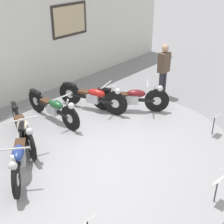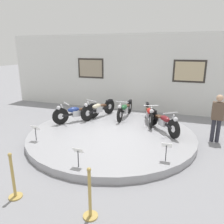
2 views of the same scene
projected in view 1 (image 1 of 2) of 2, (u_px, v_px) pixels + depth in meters
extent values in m
plane|color=gray|center=(105.00, 154.00, 6.82)|extent=(60.00, 60.00, 0.00)
cylinder|color=#99999E|center=(105.00, 150.00, 6.77)|extent=(5.69, 5.69, 0.22)
cube|color=#2D2823|center=(70.00, 20.00, 9.62)|extent=(1.40, 0.02, 1.00)
cube|color=#C6B289|center=(70.00, 20.00, 9.62)|extent=(1.24, 0.02, 0.84)
cylinder|color=black|center=(16.00, 180.00, 5.25)|extent=(0.45, 0.53, 0.64)
cylinder|color=silver|center=(16.00, 180.00, 5.25)|extent=(0.19, 0.21, 0.22)
cylinder|color=black|center=(23.00, 137.00, 6.43)|extent=(0.45, 0.53, 0.64)
cylinder|color=silver|center=(23.00, 137.00, 6.43)|extent=(0.19, 0.21, 0.22)
cube|color=black|center=(20.00, 157.00, 5.84)|extent=(0.84, 1.01, 0.07)
cube|color=silver|center=(20.00, 157.00, 5.79)|extent=(0.36, 0.37, 0.24)
ellipsoid|color=navy|center=(18.00, 153.00, 5.63)|extent=(0.47, 0.51, 0.20)
cube|color=#472D1E|center=(20.00, 144.00, 5.96)|extent=(0.36, 0.37, 0.07)
cube|color=black|center=(21.00, 126.00, 6.30)|extent=(0.30, 0.34, 0.06)
cylinder|color=silver|center=(15.00, 165.00, 5.29)|extent=(0.19, 0.22, 0.54)
cylinder|color=silver|center=(14.00, 149.00, 5.26)|extent=(0.44, 0.37, 0.03)
sphere|color=silver|center=(13.00, 166.00, 5.04)|extent=(0.15, 0.15, 0.15)
cylinder|color=black|center=(31.00, 145.00, 6.17)|extent=(0.29, 0.63, 0.65)
cylinder|color=silver|center=(31.00, 145.00, 6.17)|extent=(0.14, 0.24, 0.23)
cylinder|color=black|center=(16.00, 116.00, 7.23)|extent=(0.29, 0.63, 0.65)
cylinder|color=silver|center=(16.00, 116.00, 7.23)|extent=(0.14, 0.24, 0.23)
cube|color=black|center=(23.00, 129.00, 6.70)|extent=(0.51, 1.18, 0.07)
cube|color=silver|center=(23.00, 129.00, 6.66)|extent=(0.30, 0.37, 0.24)
ellipsoid|color=beige|center=(23.00, 125.00, 6.51)|extent=(0.38, 0.53, 0.20)
cube|color=#472D1E|center=(20.00, 119.00, 6.81)|extent=(0.30, 0.37, 0.07)
cube|color=black|center=(14.00, 105.00, 7.10)|extent=(0.22, 0.37, 0.06)
cylinder|color=silver|center=(28.00, 133.00, 6.20)|extent=(0.13, 0.25, 0.54)
cylinder|color=silver|center=(25.00, 119.00, 6.16)|extent=(0.52, 0.22, 0.03)
sphere|color=silver|center=(30.00, 132.00, 5.97)|extent=(0.15, 0.15, 0.15)
cylinder|color=black|center=(70.00, 118.00, 7.18)|extent=(0.07, 0.61, 0.61)
cylinder|color=silver|center=(70.00, 118.00, 7.18)|extent=(0.07, 0.22, 0.21)
cylinder|color=black|center=(37.00, 101.00, 8.00)|extent=(0.07, 0.61, 0.61)
cylinder|color=silver|center=(37.00, 101.00, 8.00)|extent=(0.07, 0.22, 0.21)
cube|color=black|center=(53.00, 109.00, 7.59)|extent=(0.11, 1.24, 0.07)
cube|color=silver|center=(53.00, 109.00, 7.56)|extent=(0.21, 0.33, 0.24)
ellipsoid|color=#1E562D|center=(55.00, 104.00, 7.43)|extent=(0.23, 0.49, 0.20)
cube|color=#472D1E|center=(47.00, 101.00, 7.66)|extent=(0.21, 0.33, 0.07)
cube|color=black|center=(35.00, 92.00, 7.88)|extent=(0.11, 0.36, 0.06)
cylinder|color=silver|center=(66.00, 108.00, 7.18)|extent=(0.05, 0.25, 0.54)
cylinder|color=silver|center=(62.00, 97.00, 7.13)|extent=(0.54, 0.05, 0.03)
sphere|color=silver|center=(71.00, 106.00, 6.99)|extent=(0.15, 0.15, 0.15)
cylinder|color=black|center=(115.00, 103.00, 7.84)|extent=(0.23, 0.63, 0.64)
cylinder|color=silver|center=(115.00, 103.00, 7.84)|extent=(0.12, 0.23, 0.22)
cylinder|color=black|center=(70.00, 94.00, 8.36)|extent=(0.23, 0.63, 0.64)
cylinder|color=silver|center=(70.00, 94.00, 8.36)|extent=(0.12, 0.23, 0.22)
cube|color=black|center=(92.00, 98.00, 8.10)|extent=(0.40, 1.21, 0.07)
cube|color=silver|center=(93.00, 98.00, 8.08)|extent=(0.28, 0.36, 0.24)
ellipsoid|color=red|center=(97.00, 93.00, 7.97)|extent=(0.34, 0.52, 0.20)
cube|color=#472D1E|center=(85.00, 92.00, 8.12)|extent=(0.28, 0.36, 0.07)
cube|color=black|center=(69.00, 84.00, 8.24)|extent=(0.19, 0.37, 0.06)
cylinder|color=silver|center=(110.00, 95.00, 7.81)|extent=(0.11, 0.25, 0.54)
cylinder|color=silver|center=(106.00, 85.00, 7.73)|extent=(0.53, 0.18, 0.03)
sphere|color=silver|center=(118.00, 91.00, 7.66)|extent=(0.15, 0.15, 0.15)
cylinder|color=black|center=(157.00, 100.00, 8.00)|extent=(0.43, 0.53, 0.63)
cylinder|color=silver|center=(157.00, 100.00, 8.00)|extent=(0.19, 0.21, 0.22)
cylinder|color=black|center=(104.00, 99.00, 8.08)|extent=(0.43, 0.53, 0.63)
cylinder|color=silver|center=(104.00, 99.00, 8.08)|extent=(0.19, 0.21, 0.22)
cube|color=black|center=(131.00, 100.00, 8.04)|extent=(0.81, 1.03, 0.07)
cube|color=silver|center=(132.00, 99.00, 8.03)|extent=(0.35, 0.38, 0.24)
ellipsoid|color=maroon|center=(136.00, 93.00, 7.95)|extent=(0.47, 0.51, 0.20)
cube|color=#472D1E|center=(122.00, 94.00, 7.99)|extent=(0.35, 0.38, 0.07)
cube|color=black|center=(104.00, 89.00, 7.96)|extent=(0.30, 0.35, 0.06)
cylinder|color=silver|center=(151.00, 93.00, 7.92)|extent=(0.19, 0.23, 0.54)
cylinder|color=silver|center=(148.00, 84.00, 7.80)|extent=(0.45, 0.35, 0.03)
sphere|color=silver|center=(160.00, 88.00, 7.84)|extent=(0.15, 0.15, 0.15)
cube|color=white|center=(87.00, 221.00, 4.31)|extent=(0.26, 0.11, 0.15)
cylinder|color=#333338|center=(216.00, 192.00, 5.15)|extent=(0.02, 0.02, 0.42)
cube|color=white|center=(218.00, 181.00, 5.05)|extent=(0.26, 0.11, 0.15)
cylinder|color=#333338|center=(213.00, 126.00, 7.05)|extent=(0.02, 0.02, 0.42)
cube|color=white|center=(215.00, 117.00, 6.95)|extent=(0.26, 0.11, 0.15)
cylinder|color=#2D2D38|center=(161.00, 85.00, 9.28)|extent=(0.13, 0.13, 0.78)
cylinder|color=#2D2D38|center=(164.00, 83.00, 9.38)|extent=(0.13, 0.13, 0.78)
cube|color=brown|center=(164.00, 62.00, 9.01)|extent=(0.36, 0.22, 0.58)
sphere|color=tan|center=(165.00, 48.00, 8.81)|extent=(0.21, 0.21, 0.21)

